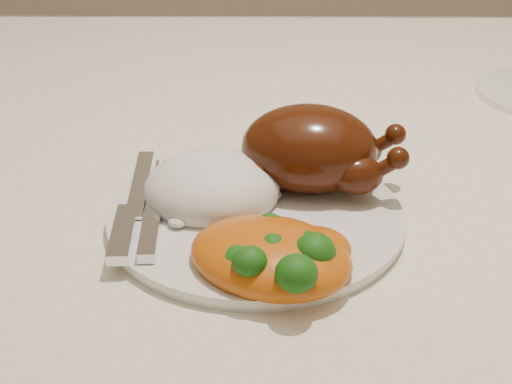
{
  "coord_description": "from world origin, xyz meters",
  "views": [
    {
      "loc": [
        -0.02,
        -0.74,
        1.09
      ],
      "look_at": [
        -0.03,
        -0.2,
        0.8
      ],
      "focal_mm": 50.0,
      "sensor_mm": 36.0,
      "label": 1
    }
  ],
  "objects": [
    {
      "name": "cutlery",
      "position": [
        -0.13,
        -0.21,
        0.78
      ],
      "size": [
        0.04,
        0.2,
        0.01
      ],
      "rotation": [
        0.0,
        0.0,
        0.06
      ],
      "color": "silver",
      "rests_on": "dinner_plate"
    },
    {
      "name": "mac_and_cheese",
      "position": [
        -0.01,
        -0.28,
        0.79
      ],
      "size": [
        0.16,
        0.14,
        0.05
      ],
      "rotation": [
        0.0,
        0.0,
        -0.41
      ],
      "color": "#D4630D",
      "rests_on": "dinner_plate"
    },
    {
      "name": "roast_chicken",
      "position": [
        0.02,
        -0.15,
        0.82
      ],
      "size": [
        0.16,
        0.11,
        0.08
      ],
      "rotation": [
        0.0,
        0.0,
        -0.12
      ],
      "color": "#3F1506",
      "rests_on": "dinner_plate"
    },
    {
      "name": "rice_mound",
      "position": [
        -0.07,
        -0.18,
        0.79
      ],
      "size": [
        0.12,
        0.11,
        0.06
      ],
      "rotation": [
        0.0,
        0.0,
        0.02
      ],
      "color": "white",
      "rests_on": "dinner_plate"
    },
    {
      "name": "tablecloth",
      "position": [
        0.0,
        0.0,
        0.74
      ],
      "size": [
        1.73,
        1.03,
        0.18
      ],
      "color": "white",
      "rests_on": "dining_table"
    },
    {
      "name": "dinner_plate",
      "position": [
        -0.03,
        -0.2,
        0.77
      ],
      "size": [
        0.32,
        0.32,
        0.01
      ],
      "primitive_type": "cylinder",
      "rotation": [
        0.0,
        0.0,
        -0.29
      ],
      "color": "silver",
      "rests_on": "tablecloth"
    },
    {
      "name": "dining_table",
      "position": [
        0.0,
        0.0,
        0.67
      ],
      "size": [
        1.6,
        0.9,
        0.76
      ],
      "color": "brown",
      "rests_on": "floor"
    }
  ]
}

